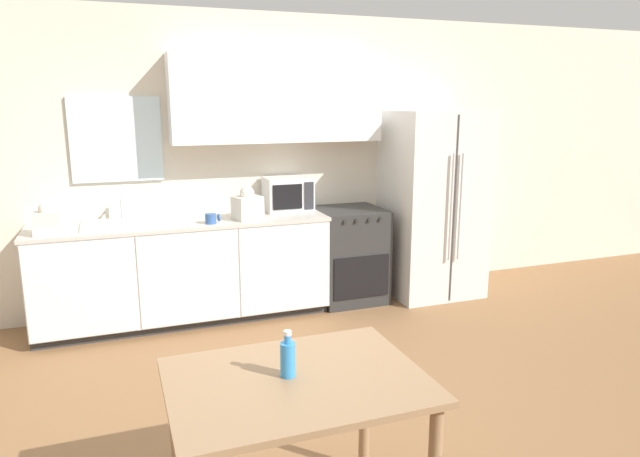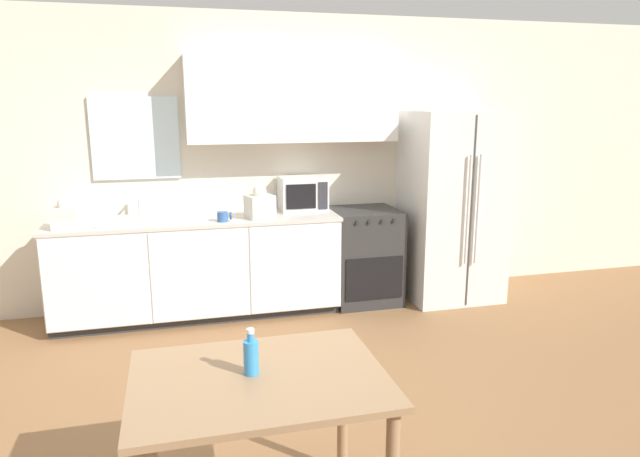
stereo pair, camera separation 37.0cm
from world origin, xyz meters
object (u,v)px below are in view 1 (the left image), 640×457
(refrigerator, at_px, (433,204))
(drink_bottle, at_px, (288,358))
(oven_range, at_px, (349,255))
(microwave, at_px, (288,194))
(dining_table, at_px, (297,404))
(coffee_mug, at_px, (212,218))

(refrigerator, distance_m, drink_bottle, 3.60)
(oven_range, bearing_deg, drink_bottle, -117.64)
(refrigerator, height_order, microwave, refrigerator)
(dining_table, bearing_deg, drink_bottle, 133.03)
(microwave, xyz_separation_m, drink_bottle, (-0.90, -2.92, -0.20))
(refrigerator, relative_size, drink_bottle, 8.96)
(oven_range, bearing_deg, microwave, 167.97)
(oven_range, distance_m, microwave, 0.85)
(microwave, bearing_deg, drink_bottle, -107.02)
(oven_range, height_order, drink_bottle, drink_bottle)
(oven_range, relative_size, microwave, 2.10)
(microwave, bearing_deg, refrigerator, -7.57)
(coffee_mug, bearing_deg, dining_table, -92.07)
(coffee_mug, bearing_deg, refrigerator, 3.63)
(drink_bottle, bearing_deg, oven_range, 62.36)
(microwave, relative_size, drink_bottle, 2.11)
(coffee_mug, height_order, dining_table, coffee_mug)
(dining_table, bearing_deg, oven_range, 63.05)
(oven_range, distance_m, drink_bottle, 3.19)
(coffee_mug, bearing_deg, microwave, 23.27)
(oven_range, relative_size, refrigerator, 0.50)
(oven_range, relative_size, dining_table, 0.85)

